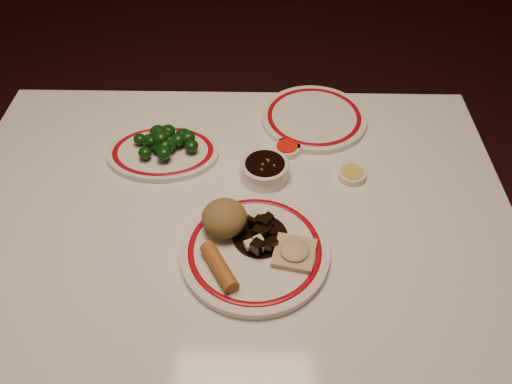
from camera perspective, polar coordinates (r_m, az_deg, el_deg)
The scene contains 13 objects.
ground at distance 1.68m, azimuth -2.00°, elevation -19.86°, with size 7.00×7.00×0.00m, color black.
dining_table at distance 1.11m, azimuth -2.85°, elevation -6.08°, with size 1.20×0.90×0.75m.
main_plate at distance 0.98m, azimuth -0.14°, elevation -6.72°, with size 0.35×0.35×0.02m.
rice_mound at distance 0.98m, azimuth -3.63°, elevation -2.97°, with size 0.09×0.09×0.06m, color olive.
spring_roll at distance 0.93m, azimuth -4.23°, elevation -8.49°, with size 0.03×0.03×0.11m, color #B36B2C.
fried_wonton at distance 0.96m, azimuth 4.40°, elevation -6.83°, with size 0.09×0.09×0.02m.
stirfry_heap at distance 0.98m, azimuth 0.65°, elevation -4.89°, with size 0.11×0.11×0.03m.
broccoli_plate at distance 1.19m, azimuth -10.56°, elevation 4.46°, with size 0.27×0.23×0.02m.
broccoli_pile at distance 1.18m, azimuth -10.37°, elevation 5.77°, with size 0.16×0.11×0.05m.
soy_bowl at distance 1.11m, azimuth 1.02°, elevation 2.52°, with size 0.11×0.11×0.04m.
sweet_sour_dish at distance 1.19m, azimuth 3.55°, elevation 4.98°, with size 0.06×0.06×0.02m.
mustard_dish at distance 1.14m, azimuth 10.88°, elevation 2.01°, with size 0.06×0.06×0.02m.
far_plate at distance 1.28m, azimuth 6.63°, elevation 8.43°, with size 0.34×0.34×0.02m.
Camera 1 is at (0.07, -0.68, 1.54)m, focal length 35.00 mm.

